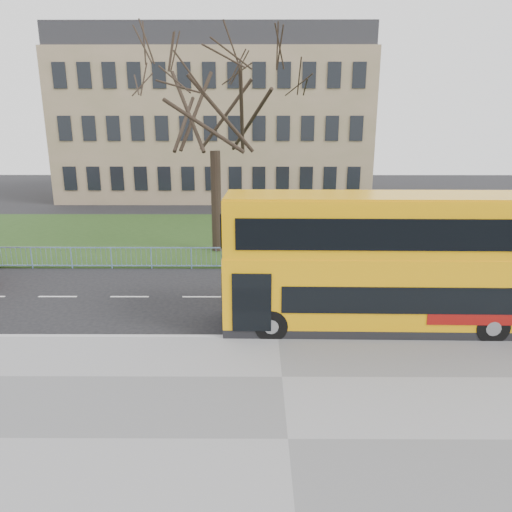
{
  "coord_description": "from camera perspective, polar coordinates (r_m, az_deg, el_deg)",
  "views": [
    {
      "loc": [
        -0.65,
        -15.31,
        6.56
      ],
      "look_at": [
        -0.74,
        1.0,
        2.17
      ],
      "focal_mm": 32.0,
      "sensor_mm": 36.0,
      "label": 1
    }
  ],
  "objects": [
    {
      "name": "guard_railing",
      "position": [
        22.73,
        1.93,
        -0.26
      ],
      "size": [
        40.0,
        0.12,
        1.1
      ],
      "primitive_type": null,
      "color": "#7CA3DD",
      "rests_on": "ground"
    },
    {
      "name": "grass_verge",
      "position": [
        30.33,
        1.52,
        2.66
      ],
      "size": [
        80.0,
        15.4,
        0.08
      ],
      "primitive_type": "cube",
      "color": "#1D3513",
      "rests_on": "ground"
    },
    {
      "name": "bare_tree",
      "position": [
        25.42,
        -5.19,
        15.38
      ],
      "size": [
        9.3,
        9.3,
        13.28
      ],
      "primitive_type": null,
      "color": "black",
      "rests_on": "grass_verge"
    },
    {
      "name": "yellow_bus",
      "position": [
        15.96,
        16.1,
        -0.41
      ],
      "size": [
        10.99,
        2.8,
        4.59
      ],
      "rotation": [
        0.0,
        0.0,
        -0.02
      ],
      "color": "#FCAC0A",
      "rests_on": "ground"
    },
    {
      "name": "civic_building",
      "position": [
        50.5,
        -4.83,
        15.53
      ],
      "size": [
        30.0,
        15.0,
        14.0
      ],
      "primitive_type": "cube",
      "color": "#897957",
      "rests_on": "ground"
    },
    {
      "name": "kerb",
      "position": [
        15.23,
        2.77,
        -10.17
      ],
      "size": [
        80.0,
        0.2,
        0.14
      ],
      "primitive_type": "cube",
      "color": "#9C9C9E",
      "rests_on": "ground"
    },
    {
      "name": "ground",
      "position": [
        16.67,
        2.54,
        -8.11
      ],
      "size": [
        120.0,
        120.0,
        0.0
      ],
      "primitive_type": "plane",
      "color": "black",
      "rests_on": "ground"
    },
    {
      "name": "pavement",
      "position": [
        10.77,
        4.01,
        -22.1
      ],
      "size": [
        80.0,
        10.5,
        0.12
      ],
      "primitive_type": "cube",
      "color": "slate",
      "rests_on": "ground"
    }
  ]
}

